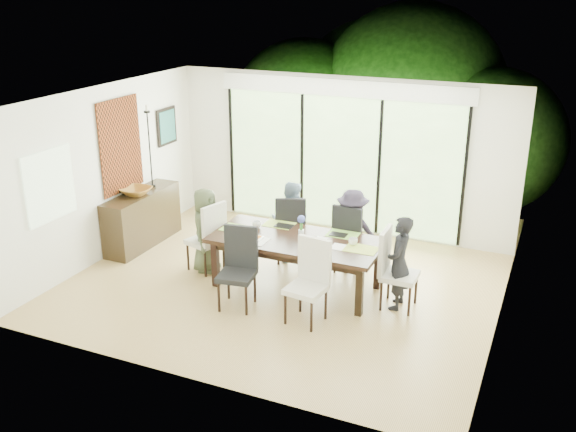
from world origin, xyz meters
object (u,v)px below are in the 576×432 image
at_px(vase, 301,234).
at_px(sideboard, 142,219).
at_px(person_far_left, 291,222).
at_px(cup_c, 353,242).
at_px(person_left_end, 206,230).
at_px(chair_near_left, 236,270).
at_px(chair_near_right, 306,283).
at_px(chair_right_end, 400,270).
at_px(person_right_end, 399,263).
at_px(laptop, 240,231).
at_px(cup_b, 304,240).
at_px(person_far_right, 352,231).
at_px(bowl, 136,191).
at_px(cup_a, 257,225).
at_px(chair_left_end, 205,236).
at_px(chair_far_right, 352,237).
at_px(chair_far_left, 291,227).
at_px(table_top, 296,240).

relative_size(vase, sideboard, 0.08).
xyz_separation_m(person_far_left, cup_c, (1.25, -0.73, 0.15)).
bearing_deg(person_left_end, chair_near_left, -139.26).
bearing_deg(chair_near_right, chair_right_end, 48.49).
height_order(person_right_end, sideboard, person_right_end).
height_order(laptop, cup_b, cup_b).
xyz_separation_m(person_far_right, bowl, (-3.52, -0.48, 0.31)).
distance_m(chair_near_right, person_left_end, 2.16).
height_order(chair_near_left, sideboard, chair_near_left).
xyz_separation_m(chair_near_left, cup_a, (-0.20, 1.02, 0.25)).
xyz_separation_m(chair_right_end, chair_near_right, (-1.00, -0.87, 0.00)).
relative_size(cup_a, sideboard, 0.08).
distance_m(chair_left_end, sideboard, 1.54).
distance_m(cup_a, cup_b, 0.89).
distance_m(vase, bowl, 3.04).
xyz_separation_m(chair_far_right, laptop, (-1.40, -0.95, 0.21)).
bearing_deg(chair_far_left, chair_right_end, 135.31).
distance_m(chair_right_end, chair_near_right, 1.33).
height_order(person_far_right, cup_c, person_far_right).
distance_m(table_top, chair_right_end, 1.51).
xyz_separation_m(cup_a, cup_b, (0.85, -0.25, -0.00)).
relative_size(chair_left_end, chair_near_left, 1.00).
bearing_deg(chair_near_left, person_far_left, 79.19).
bearing_deg(person_right_end, laptop, -90.79).
distance_m(chair_left_end, chair_right_end, 3.00).
relative_size(chair_far_left, sideboard, 0.69).
height_order(chair_left_end, person_far_left, person_far_left).
relative_size(laptop, bowl, 0.70).
xyz_separation_m(table_top, person_left_end, (-1.48, 0.00, -0.08)).
xyz_separation_m(vase, sideboard, (-3.02, 0.40, -0.37)).
distance_m(chair_near_right, vase, 1.06).
xyz_separation_m(chair_far_right, vase, (-0.50, -0.80, 0.26)).
height_order(cup_a, bowl, bowl).
height_order(vase, laptop, vase).
bearing_deg(chair_near_left, sideboard, 142.71).
bearing_deg(bowl, chair_far_left, 11.16).
relative_size(chair_far_right, cup_c, 8.87).
distance_m(chair_right_end, chair_far_left, 2.13).
xyz_separation_m(chair_far_right, cup_a, (-1.25, -0.70, 0.25)).
height_order(person_far_left, cup_c, person_far_left).
distance_m(chair_near_left, laptop, 0.87).
bearing_deg(table_top, chair_right_end, 0.00).
bearing_deg(cup_b, chair_right_end, 4.24).
xyz_separation_m(chair_left_end, laptop, (0.65, -0.10, 0.21)).
distance_m(chair_far_left, cup_c, 1.48).
xyz_separation_m(laptop, cup_a, (0.15, 0.25, 0.04)).
bearing_deg(chair_near_right, person_far_right, 95.78).
height_order(person_far_right, vase, person_far_right).
relative_size(table_top, bowl, 5.07).
bearing_deg(chair_far_right, chair_left_end, 27.33).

